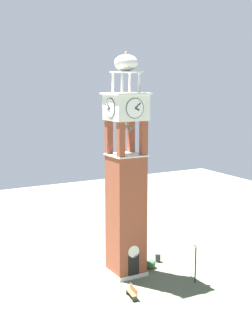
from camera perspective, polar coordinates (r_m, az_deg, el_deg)
ground at (r=44.50m, az=0.00°, el=-12.60°), size 80.00×80.00×0.00m
clock_tower at (r=42.00m, az=0.00°, el=-2.23°), size 3.40×3.40×19.89m
park_bench at (r=39.73m, az=0.75°, el=-14.75°), size 0.69×1.65×0.95m
lamp_post at (r=42.09m, az=8.41°, el=-10.42°), size 0.36×0.36×3.56m
trash_bin at (r=47.09m, az=3.87°, el=-10.78°), size 0.52×0.52×0.80m
shrub_near_entry at (r=45.64m, az=2.84°, el=-11.44°), size 1.18×1.18×0.84m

